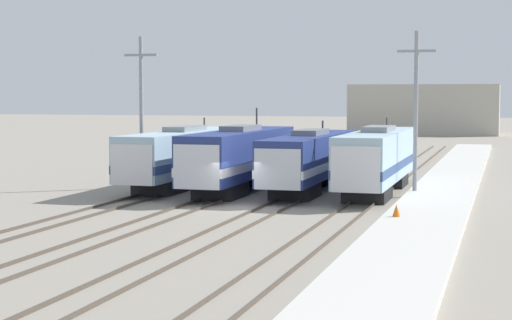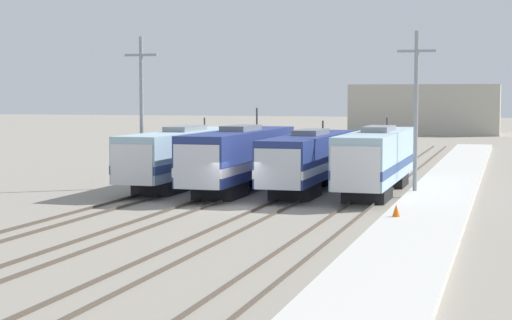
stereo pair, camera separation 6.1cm
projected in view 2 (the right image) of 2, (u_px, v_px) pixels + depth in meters
The scene contains 14 objects.
ground_plane at pixel (234, 207), 47.64m from camera, with size 400.00×400.00×0.00m, color gray.
rail_pair_far_left at pixel (125, 202), 49.52m from camera, with size 1.51×120.00×0.15m.
rail_pair_center_left at pixel (197, 205), 48.26m from camera, with size 1.51×120.00×0.15m.
rail_pair_center_right at pixel (272, 208), 47.01m from camera, with size 1.51×120.00×0.15m.
rail_pair_far_right at pixel (352, 211), 45.75m from camera, with size 1.51×120.00×0.15m.
locomotive_far_left at pixel (182, 156), 58.03m from camera, with size 2.95×17.53×4.62m.
locomotive_center_left at pixel (239, 158), 55.57m from camera, with size 3.02×16.75×5.38m.
locomotive_center_right at pixel (309, 160), 55.37m from camera, with size 2.97×16.92×4.49m.
locomotive_far_right at pixel (377, 159), 54.15m from camera, with size 2.99×17.25×4.74m.
catenary_tower_left at pixel (142, 108), 57.37m from camera, with size 2.34×0.26×10.15m.
catenary_tower_right at pixel (416, 110), 52.20m from camera, with size 2.34×0.26×10.15m.
platform at pixel (430, 212), 44.58m from camera, with size 4.00×120.00×0.39m.
traffic_cone at pixel (396, 210), 41.33m from camera, with size 0.39×0.39×0.61m.
depot_building at pixel (426, 109), 138.05m from camera, with size 23.23×12.76×7.93m.
Camera 2 is at (14.62, -45.00, 6.26)m, focal length 60.00 mm.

